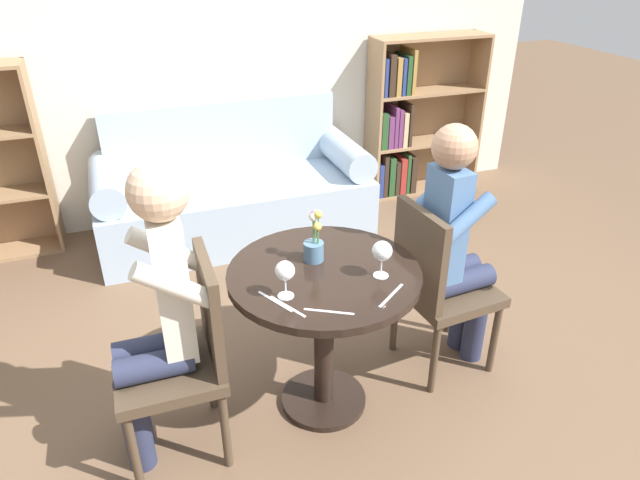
{
  "coord_description": "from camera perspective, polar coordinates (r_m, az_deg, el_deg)",
  "views": [
    {
      "loc": [
        -0.72,
        -1.9,
        1.98
      ],
      "look_at": [
        0.0,
        0.05,
        0.85
      ],
      "focal_mm": 32.0,
      "sensor_mm": 36.0,
      "label": 1
    }
  ],
  "objects": [
    {
      "name": "ground_plane",
      "position": [
        2.83,
        0.36,
        -15.78
      ],
      "size": [
        16.0,
        16.0,
        0.0
      ],
      "primitive_type": "plane",
      "color": "brown"
    },
    {
      "name": "back_wall",
      "position": [
        4.29,
        -11.01,
        19.63
      ],
      "size": [
        5.2,
        0.05,
        2.7
      ],
      "color": "beige",
      "rests_on": "ground_plane"
    },
    {
      "name": "round_table",
      "position": [
        2.48,
        0.4,
        -6.51
      ],
      "size": [
        0.82,
        0.82,
        0.73
      ],
      "color": "black",
      "rests_on": "ground_plane"
    },
    {
      "name": "couch",
      "position": [
        4.18,
        -8.65,
        4.65
      ],
      "size": [
        1.9,
        0.8,
        0.92
      ],
      "color": "#9EB2C6",
      "rests_on": "ground_plane"
    },
    {
      "name": "bookshelf_right",
      "position": [
        4.82,
        8.89,
        11.5
      ],
      "size": [
        0.95,
        0.28,
        1.28
      ],
      "color": "#93704C",
      "rests_on": "ground_plane"
    },
    {
      "name": "chair_left",
      "position": [
        2.39,
        -13.36,
        -10.79
      ],
      "size": [
        0.43,
        0.43,
        0.9
      ],
      "rotation": [
        0.0,
        0.0,
        -1.59
      ],
      "color": "#473828",
      "rests_on": "ground_plane"
    },
    {
      "name": "chair_right",
      "position": [
        2.8,
        11.61,
        -4.19
      ],
      "size": [
        0.45,
        0.45,
        0.9
      ],
      "rotation": [
        0.0,
        0.0,
        1.65
      ],
      "color": "#473828",
      "rests_on": "ground_plane"
    },
    {
      "name": "person_left",
      "position": [
        2.26,
        -16.06,
        -6.92
      ],
      "size": [
        0.42,
        0.34,
        1.31
      ],
      "rotation": [
        0.0,
        0.0,
        -1.59
      ],
      "color": "#282D47",
      "rests_on": "ground_plane"
    },
    {
      "name": "person_right",
      "position": [
        2.76,
        13.4,
        -0.6
      ],
      "size": [
        0.44,
        0.36,
        1.27
      ],
      "rotation": [
        0.0,
        0.0,
        1.65
      ],
      "color": "#282D47",
      "rests_on": "ground_plane"
    },
    {
      "name": "wine_glass_left",
      "position": [
        2.16,
        -3.52,
        -3.21
      ],
      "size": [
        0.08,
        0.08,
        0.16
      ],
      "color": "white",
      "rests_on": "round_table"
    },
    {
      "name": "wine_glass_right",
      "position": [
        2.3,
        6.23,
        -1.21
      ],
      "size": [
        0.08,
        0.08,
        0.16
      ],
      "color": "white",
      "rests_on": "round_table"
    },
    {
      "name": "flower_vase",
      "position": [
        2.41,
        -0.59,
        -0.24
      ],
      "size": [
        0.09,
        0.09,
        0.24
      ],
      "color": "slate",
      "rests_on": "round_table"
    },
    {
      "name": "knife_left_setting",
      "position": [
        2.14,
        0.89,
        -7.18
      ],
      "size": [
        0.17,
        0.1,
        0.0
      ],
      "color": "silver",
      "rests_on": "round_table"
    },
    {
      "name": "fork_left_setting",
      "position": [
        2.24,
        7.13,
        -5.53
      ],
      "size": [
        0.16,
        0.12,
        0.0
      ],
      "color": "silver",
      "rests_on": "round_table"
    },
    {
      "name": "knife_right_setting",
      "position": [
        2.2,
        -4.52,
        -6.13
      ],
      "size": [
        0.09,
        0.18,
        0.0
      ],
      "color": "silver",
      "rests_on": "round_table"
    },
    {
      "name": "fork_right_setting",
      "position": [
        2.17,
        -3.26,
        -6.66
      ],
      "size": [
        0.09,
        0.18,
        0.0
      ],
      "color": "silver",
      "rests_on": "round_table"
    }
  ]
}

